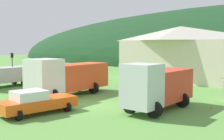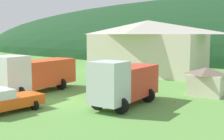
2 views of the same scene
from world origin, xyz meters
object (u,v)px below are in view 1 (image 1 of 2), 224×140
object	(u,v)px
service_pickup_orange	(36,102)
depot_building	(180,52)
traffic_light_west	(12,65)
tow_truck_silver	(157,85)
crane_truck_red	(0,72)
heavy_rig_white	(67,76)
traffic_cone_near_pickup	(7,102)
traffic_cone_mid_row	(211,109)

from	to	relation	value
service_pickup_orange	depot_building	bearing A→B (deg)	-169.05
traffic_light_west	service_pickup_orange	bearing A→B (deg)	-25.10
tow_truck_silver	traffic_light_west	world-z (taller)	traffic_light_west
crane_truck_red	traffic_light_west	xyz separation A→B (m)	(-0.18, 1.66, 0.65)
heavy_rig_white	service_pickup_orange	bearing A→B (deg)	28.49
heavy_rig_white	traffic_light_west	distance (m)	9.98
depot_building	service_pickup_orange	world-z (taller)	depot_building
crane_truck_red	traffic_light_west	world-z (taller)	traffic_light_west
crane_truck_red	traffic_cone_near_pickup	distance (m)	9.15
crane_truck_red	depot_building	bearing A→B (deg)	146.77
traffic_light_west	traffic_cone_near_pickup	xyz separation A→B (m)	(8.31, -5.50, -2.34)
depot_building	heavy_rig_white	bearing A→B (deg)	-98.43
tow_truck_silver	traffic_cone_near_pickup	distance (m)	12.34
heavy_rig_white	service_pickup_orange	world-z (taller)	heavy_rig_white
heavy_rig_white	tow_truck_silver	distance (m)	9.31
traffic_cone_near_pickup	traffic_cone_mid_row	distance (m)	16.18
depot_building	heavy_rig_white	distance (m)	18.01
depot_building	traffic_light_west	world-z (taller)	depot_building
crane_truck_red	heavy_rig_white	world-z (taller)	crane_truck_red
depot_building	tow_truck_silver	bearing A→B (deg)	-68.97
crane_truck_red	tow_truck_silver	xyz separation A→B (m)	(19.08, 1.55, 0.12)
tow_truck_silver	service_pickup_orange	size ratio (longest dim) A/B	1.22
traffic_light_west	heavy_rig_white	bearing A→B (deg)	-2.71
traffic_light_west	tow_truck_silver	bearing A→B (deg)	-0.33
tow_truck_silver	traffic_cone_near_pickup	bearing A→B (deg)	-63.55
traffic_cone_mid_row	heavy_rig_white	bearing A→B (deg)	-164.41
heavy_rig_white	traffic_light_west	world-z (taller)	traffic_light_west
depot_building	service_pickup_orange	bearing A→B (deg)	-87.97
traffic_cone_near_pickup	heavy_rig_white	bearing A→B (deg)	71.86
service_pickup_orange	traffic_cone_near_pickup	size ratio (longest dim) A/B	9.63
traffic_light_west	traffic_cone_mid_row	size ratio (longest dim) A/B	7.83
depot_building	crane_truck_red	xyz separation A→B (m)	(-12.40, -18.91, -2.00)
depot_building	tow_truck_silver	size ratio (longest dim) A/B	2.33
depot_building	crane_truck_red	world-z (taller)	depot_building
service_pickup_orange	traffic_cone_near_pickup	bearing A→B (deg)	-89.86
heavy_rig_white	traffic_cone_near_pickup	size ratio (longest dim) A/B	14.93
heavy_rig_white	service_pickup_orange	distance (m)	6.84
tow_truck_silver	traffic_cone_mid_row	world-z (taller)	tow_truck_silver
tow_truck_silver	traffic_light_west	bearing A→B (deg)	-90.08
traffic_cone_mid_row	traffic_light_west	bearing A→B (deg)	-172.47
tow_truck_silver	traffic_light_west	size ratio (longest dim) A/B	1.77
service_pickup_orange	traffic_cone_near_pickup	distance (m)	5.24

